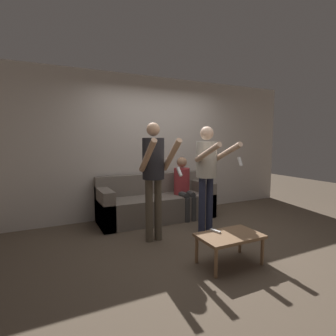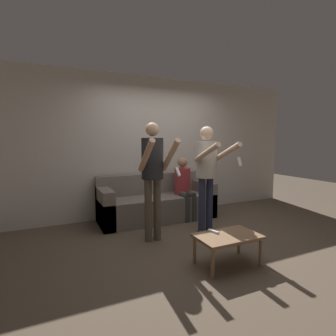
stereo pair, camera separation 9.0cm
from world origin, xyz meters
The scene contains 8 objects.
ground_plane centered at (0.00, 0.00, 0.00)m, with size 14.00×14.00×0.00m, color brown.
wall_back centered at (0.00, 1.62, 1.35)m, with size 6.40×0.06×2.70m.
couch centered at (-0.16, 1.21, 0.29)m, with size 2.14×0.76×0.83m.
person_standing_left centered at (-0.62, 0.24, 1.08)m, with size 0.44×0.67×1.73m.
person_standing_right centered at (0.30, 0.23, 1.06)m, with size 0.44×0.77×1.69m.
person_seated centered at (0.34, 1.06, 0.64)m, with size 0.30×0.52×1.16m.
coffee_table centered at (-0.09, -0.82, 0.32)m, with size 0.75×0.47×0.36m.
remote_on_table centered at (-0.19, -0.67, 0.38)m, with size 0.07×0.15×0.02m.
Camera 1 is at (-2.07, -3.20, 1.49)m, focal length 28.00 mm.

